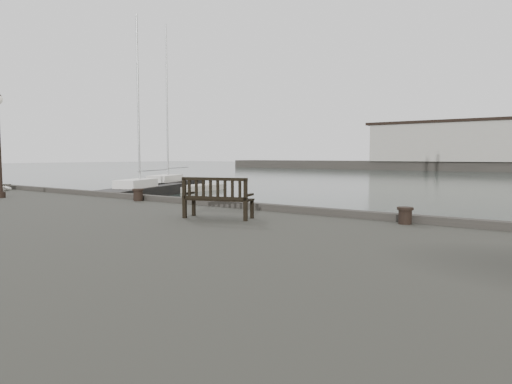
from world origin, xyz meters
The scene contains 8 objects.
ground centered at (0.00, 0.00, 0.00)m, with size 400.00×400.00×0.00m, color black.
pontoon centered at (-20.00, 10.00, 0.25)m, with size 2.00×24.00×0.50m, color #A6A29A.
breakwater centered at (-4.56, 92.00, 4.30)m, with size 140.00×9.50×12.20m.
bench centered at (1.07, -2.30, 1.88)m, with size 1.83×1.08×0.99m.
bollard_left centered at (-4.11, -0.50, 1.77)m, with size 0.40×0.40×0.42m, color black.
bollard_right centered at (5.17, -0.52, 1.75)m, with size 0.37×0.37×0.39m, color black.
yacht_b centered at (-22.79, 18.83, 0.25)m, with size 7.06×11.99×15.49m.
yacht_c centered at (-18.77, 12.15, 0.24)m, with size 6.13×10.76×14.06m.
Camera 1 is at (8.45, -10.90, 3.11)m, focal length 32.00 mm.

